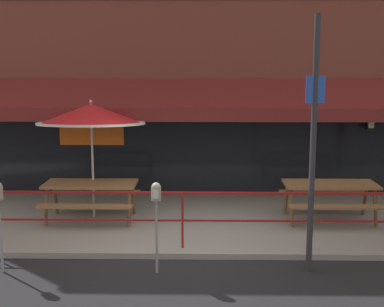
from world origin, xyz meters
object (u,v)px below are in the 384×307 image
(picnic_table_centre, at_px, (330,191))
(patio_umbrella_left, at_px, (91,115))
(picnic_table_left, at_px, (91,190))
(parking_meter_far, at_px, (156,200))
(street_sign_pole, at_px, (313,143))

(picnic_table_centre, relative_size, patio_umbrella_left, 0.76)
(picnic_table_left, height_order, picnic_table_centre, same)
(picnic_table_centre, xyz_separation_m, parking_meter_far, (-3.21, -2.51, 0.44))
(picnic_table_left, relative_size, street_sign_pole, 0.46)
(picnic_table_centre, distance_m, parking_meter_far, 4.10)
(picnic_table_left, distance_m, parking_meter_far, 2.91)
(picnic_table_left, xyz_separation_m, street_sign_pole, (3.85, -2.33, 1.30))
(picnic_table_centre, bearing_deg, parking_meter_far, -142.00)
(picnic_table_centre, height_order, patio_umbrella_left, patio_umbrella_left)
(patio_umbrella_left, xyz_separation_m, street_sign_pole, (3.85, -2.59, -0.18))
(patio_umbrella_left, height_order, parking_meter_far, patio_umbrella_left)
(picnic_table_centre, relative_size, parking_meter_far, 1.27)
(patio_umbrella_left, bearing_deg, street_sign_pole, -33.94)
(picnic_table_left, relative_size, parking_meter_far, 1.27)
(patio_umbrella_left, distance_m, parking_meter_far, 3.27)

